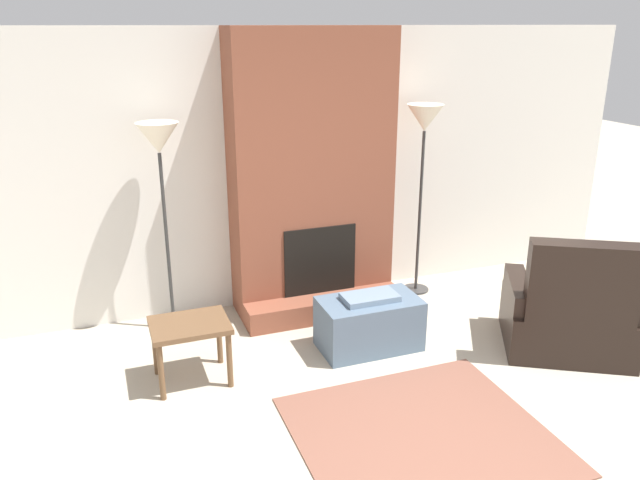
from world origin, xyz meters
The scene contains 8 objects.
wall_back centered at (0.00, 3.32, 1.30)m, with size 7.10×0.06×2.60m, color silver.
fireplace centered at (0.00, 3.05, 1.24)m, with size 1.50×0.71×2.60m.
ottoman centered at (0.15, 2.07, 0.23)m, with size 0.84×0.47×0.49m.
armchair centered at (1.69, 1.44, 0.30)m, with size 1.29×1.24×1.04m.
side_table centered at (-1.34, 2.07, 0.41)m, with size 0.58×0.46×0.49m.
floor_lamp_left centered at (-1.36, 3.00, 1.63)m, with size 0.35×0.35×1.86m.
floor_lamp_right centered at (1.11, 3.00, 1.66)m, with size 0.35×0.35×1.90m.
area_rug centered at (-0.02, 0.84, 0.01)m, with size 1.65×1.50×0.01m, color brown.
Camera 1 is at (-1.88, -2.22, 2.61)m, focal length 35.00 mm.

